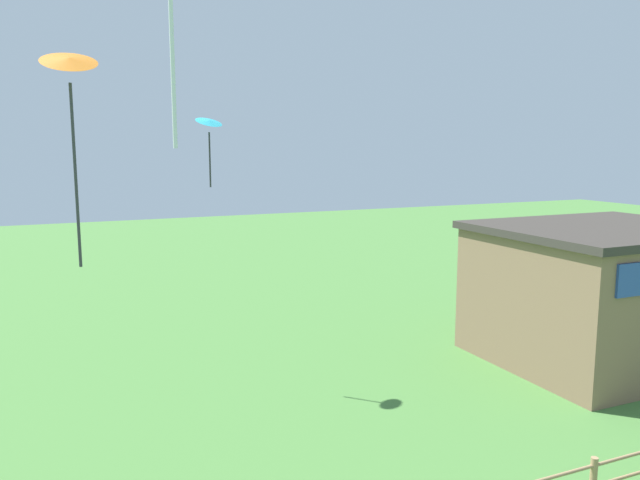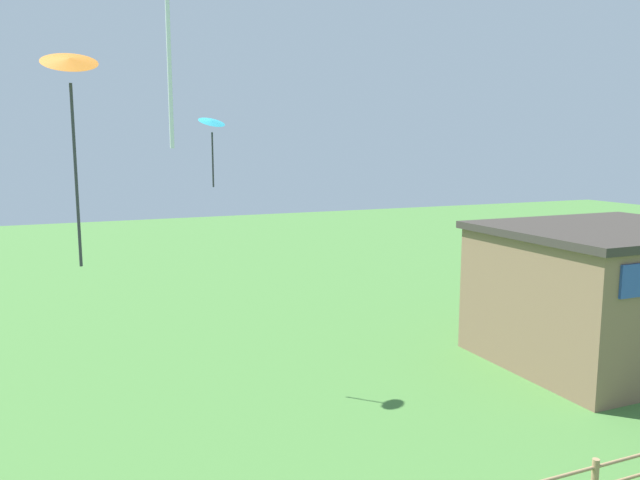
# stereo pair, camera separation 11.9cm
# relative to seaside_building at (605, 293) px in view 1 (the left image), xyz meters

# --- Properties ---
(seaside_building) EXTENTS (7.61, 6.35, 4.44)m
(seaside_building) POSITION_rel_seaside_building_xyz_m (0.00, 0.00, 0.00)
(seaside_building) COLOR #84664C
(seaside_building) RESTS_ON ground_plane
(kite_orange_delta) EXTENTS (0.89, 0.84, 3.52)m
(kite_orange_delta) POSITION_rel_seaside_building_xyz_m (-16.11, -3.63, 5.86)
(kite_orange_delta) COLOR orange
(kite_cyan_delta) EXTENTS (0.98, 0.96, 2.06)m
(kite_cyan_delta) POSITION_rel_seaside_building_xyz_m (-12.14, 3.52, 5.34)
(kite_cyan_delta) COLOR #2DB2C6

